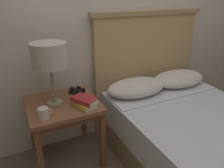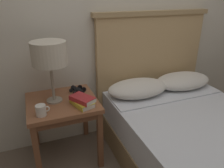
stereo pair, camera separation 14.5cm
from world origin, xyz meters
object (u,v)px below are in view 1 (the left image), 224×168
Objects in this scene: book_stacked_on_top at (84,100)px; table_lamp at (49,56)px; binoculars_pair at (77,91)px; bed at (201,140)px; nightstand at (63,110)px; book_on_nightstand at (84,104)px; coffee_mug at (44,113)px.

table_lamp is at bearing 142.11° from book_stacked_on_top.
table_lamp reaches higher than book_stacked_on_top.
table_lamp reaches higher than binoculars_pair.
bed is 1.40m from table_lamp.
nightstand is 2.48× the size of book_on_nightstand.
table_lamp is 2.14× the size of book_on_nightstand.
book_stacked_on_top is at bearing 7.48° from coffee_mug.
bed reaches higher than binoculars_pair.
bed is at bearing -29.73° from book_stacked_on_top.
binoculars_pair is (0.22, 0.10, -0.38)m from table_lamp.
book_on_nightstand is at bearing -38.21° from table_lamp.
book_stacked_on_top is 2.26× the size of coffee_mug.
nightstand is 3.56× the size of binoculars_pair.
book_on_nightstand is at bearing -47.68° from nightstand.
binoculars_pair is at bearing 24.61° from table_lamp.
book_stacked_on_top reaches higher than binoculars_pair.
nightstand is 0.49m from table_lamp.
book_stacked_on_top is at bearing -37.89° from table_lamp.
bed is at bearing -29.70° from book_on_nightstand.
book_stacked_on_top is at bearing -93.95° from binoculars_pair.
coffee_mug is (-0.32, -0.04, -0.02)m from book_stacked_on_top.
bed is 3.87× the size of table_lamp.
book_stacked_on_top is 0.33m from coffee_mug.
coffee_mug is at bearing -172.52° from book_stacked_on_top.
coffee_mug reaches higher than book_stacked_on_top.
nightstand is 0.29m from coffee_mug.
coffee_mug reaches higher than book_on_nightstand.
coffee_mug reaches higher than binoculars_pair.
bed is 1.02m from book_stacked_on_top.
nightstand is 2.51× the size of book_stacked_on_top.
table_lamp is (-0.06, 0.00, 0.48)m from nightstand.
bed is 19.03× the size of coffee_mug.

